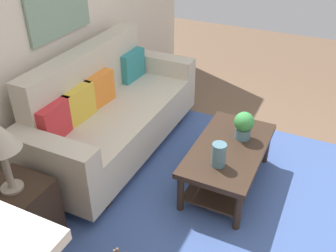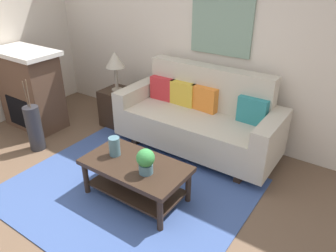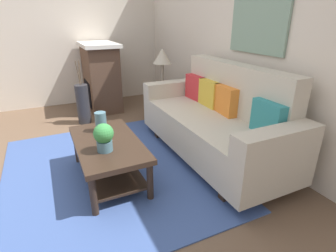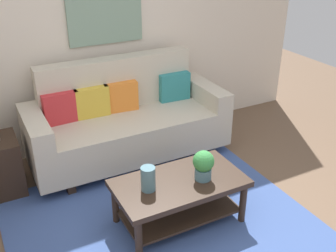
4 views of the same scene
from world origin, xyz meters
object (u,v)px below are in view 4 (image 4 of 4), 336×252
object	(u,v)px
throw_pillow_crimson	(61,108)
throw_pillow_teal	(174,87)
framed_painting	(104,5)
throw_pillow_mustard	(92,102)
potted_plant_tabletop	(203,164)
tabletop_vase	(148,179)
throw_pillow_orange	(121,97)
couch	(126,122)
coffee_table	(179,192)

from	to	relation	value
throw_pillow_crimson	throw_pillow_teal	xyz separation A→B (m)	(1.30, 0.00, 0.00)
throw_pillow_teal	framed_painting	xyz separation A→B (m)	(-0.65, 0.34, 0.91)
throw_pillow_crimson	framed_painting	distance (m)	1.17
throw_pillow_mustard	potted_plant_tabletop	distance (m)	1.52
tabletop_vase	potted_plant_tabletop	world-z (taller)	potted_plant_tabletop
throw_pillow_crimson	throw_pillow_orange	bearing A→B (deg)	0.00
tabletop_vase	potted_plant_tabletop	size ratio (longest dim) A/B	0.79
couch	coffee_table	distance (m)	1.25
throw_pillow_mustard	tabletop_vase	xyz separation A→B (m)	(0.01, -1.37, -0.15)
potted_plant_tabletop	coffee_table	bearing A→B (deg)	161.87
throw_pillow_orange	coffee_table	xyz separation A→B (m)	(-0.03, -1.38, -0.37)
throw_pillow_crimson	throw_pillow_teal	size ratio (longest dim) A/B	1.00
throw_pillow_teal	framed_painting	size ratio (longest dim) A/B	0.44
coffee_table	framed_painting	bearing A→B (deg)	88.91
throw_pillow_crimson	potted_plant_tabletop	xyz separation A→B (m)	(0.81, -1.44, -0.11)
throw_pillow_teal	potted_plant_tabletop	bearing A→B (deg)	-108.99
throw_pillow_teal	coffee_table	bearing A→B (deg)	-116.47
potted_plant_tabletop	framed_painting	bearing A→B (deg)	95.05
framed_painting	tabletop_vase	bearing A→B (deg)	-100.45
tabletop_vase	potted_plant_tabletop	xyz separation A→B (m)	(0.47, -0.07, 0.04)
tabletop_vase	couch	bearing A→B (deg)	75.75
couch	potted_plant_tabletop	size ratio (longest dim) A/B	8.08
throw_pillow_orange	throw_pillow_teal	size ratio (longest dim) A/B	1.00
coffee_table	couch	bearing A→B (deg)	88.50
throw_pillow_teal	potted_plant_tabletop	xyz separation A→B (m)	(-0.49, -1.44, -0.11)
tabletop_vase	potted_plant_tabletop	distance (m)	0.48
coffee_table	potted_plant_tabletop	xyz separation A→B (m)	(0.19, -0.06, 0.26)
throw_pillow_mustard	throw_pillow_teal	size ratio (longest dim) A/B	1.00
throw_pillow_orange	tabletop_vase	world-z (taller)	throw_pillow_orange
throw_pillow_orange	tabletop_vase	bearing A→B (deg)	-102.97
couch	framed_painting	bearing A→B (deg)	90.00
throw_pillow_teal	couch	bearing A→B (deg)	-169.02
throw_pillow_mustard	coffee_table	xyz separation A→B (m)	(0.29, -1.38, -0.37)
throw_pillow_teal	throw_pillow_mustard	bearing A→B (deg)	180.00
throw_pillow_mustard	framed_painting	world-z (taller)	framed_painting
potted_plant_tabletop	framed_painting	xyz separation A→B (m)	(-0.16, 1.78, 1.02)
couch	coffee_table	world-z (taller)	couch
tabletop_vase	throw_pillow_crimson	bearing A→B (deg)	103.86
throw_pillow_teal	potted_plant_tabletop	distance (m)	1.52
throw_pillow_mustard	potted_plant_tabletop	bearing A→B (deg)	-71.42
coffee_table	throw_pillow_orange	bearing A→B (deg)	88.64
throw_pillow_orange	potted_plant_tabletop	world-z (taller)	throw_pillow_orange
throw_pillow_crimson	throw_pillow_mustard	distance (m)	0.33
tabletop_vase	framed_painting	xyz separation A→B (m)	(0.31, 1.71, 1.05)
throw_pillow_crimson	coffee_table	bearing A→B (deg)	-65.75
tabletop_vase	framed_painting	world-z (taller)	framed_painting
throw_pillow_orange	coffee_table	bearing A→B (deg)	-91.36
throw_pillow_mustard	framed_painting	distance (m)	1.02
throw_pillow_crimson	tabletop_vase	bearing A→B (deg)	-76.14
throw_pillow_crimson	throw_pillow_orange	size ratio (longest dim) A/B	1.00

